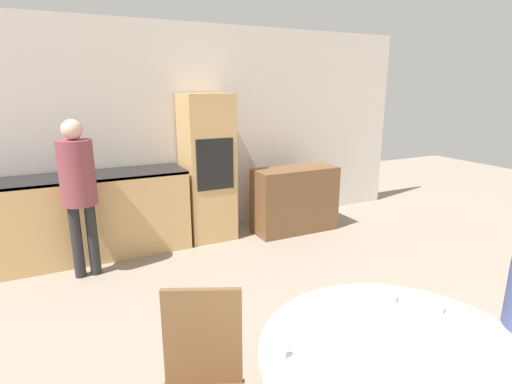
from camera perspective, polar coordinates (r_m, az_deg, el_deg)
The scene contains 9 objects.
wall_back at distance 5.13m, azimuth -11.12°, elevation 8.37°, with size 6.71×0.05×2.60m.
kitchen_counter at distance 4.78m, azimuth -24.55°, elevation -3.27°, with size 2.44×0.60×0.93m.
oven_unit at distance 4.94m, azimuth -7.01°, elevation 3.49°, with size 0.56×0.59×1.78m.
sideboard at distance 5.24m, azimuth 5.56°, elevation -1.09°, with size 1.09×0.45×0.84m.
chair_far_left at distance 2.09m, azimuth -7.71°, elevation -25.04°, with size 0.53×0.53×0.94m.
person_standing at distance 4.17m, azimuth -24.07°, elevation 1.28°, with size 0.33×0.33×1.57m.
bowl_near at distance 2.37m, azimuth 17.36°, elevation -13.86°, with size 0.17×0.17×0.05m.
bowl_centre at distance 2.35m, azimuth 22.98°, elevation -14.60°, with size 0.18×0.18×0.05m.
salt_shaker at distance 1.84m, azimuth 3.74°, elevation -21.53°, with size 0.03×0.03×0.09m.
Camera 1 is at (-1.33, 0.36, 1.85)m, focal length 28.00 mm.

